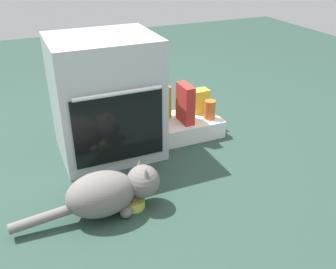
{
  "coord_description": "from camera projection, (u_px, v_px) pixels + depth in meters",
  "views": [
    {
      "loc": [
        -0.52,
        -1.85,
        1.33
      ],
      "look_at": [
        0.29,
        0.01,
        0.25
      ],
      "focal_mm": 40.17,
      "sensor_mm": 36.0,
      "label": 1
    }
  ],
  "objects": [
    {
      "name": "cat",
      "position": [
        109.0,
        192.0,
        1.97
      ],
      "size": [
        0.79,
        0.24,
        0.26
      ],
      "rotation": [
        0.0,
        0.0,
        -0.01
      ],
      "color": "slate",
      "rests_on": "ground"
    },
    {
      "name": "food_bowl",
      "position": [
        133.0,
        202.0,
        2.06
      ],
      "size": [
        0.13,
        0.13,
        0.08
      ],
      "color": "#D1D14C",
      "rests_on": "ground"
    },
    {
      "name": "snack_bag",
      "position": [
        200.0,
        101.0,
        2.85
      ],
      "size": [
        0.12,
        0.09,
        0.18
      ],
      "primitive_type": "cube",
      "color": "yellow",
      "rests_on": "pantry_cabinet"
    },
    {
      "name": "juice_carton",
      "position": [
        164.0,
        102.0,
        2.74
      ],
      "size": [
        0.09,
        0.06,
        0.24
      ],
      "primitive_type": "cube",
      "color": "orange",
      "rests_on": "pantry_cabinet"
    },
    {
      "name": "oven",
      "position": [
        106.0,
        98.0,
        2.43
      ],
      "size": [
        0.65,
        0.58,
        0.8
      ],
      "color": "#B7BABF",
      "rests_on": "ground"
    },
    {
      "name": "ground",
      "position": [
        126.0,
        180.0,
        2.31
      ],
      "size": [
        8.0,
        8.0,
        0.0
      ],
      "primitive_type": "plane",
      "color": "#284238"
    },
    {
      "name": "cereal_box",
      "position": [
        185.0,
        104.0,
        2.67
      ],
      "size": [
        0.07,
        0.18,
        0.28
      ],
      "primitive_type": "cube",
      "color": "#B72D28",
      "rests_on": "pantry_cabinet"
    },
    {
      "name": "pantry_cabinet",
      "position": [
        187.0,
        126.0,
        2.82
      ],
      "size": [
        0.46,
        0.34,
        0.13
      ],
      "primitive_type": "cube",
      "color": "white",
      "rests_on": "ground"
    },
    {
      "name": "sauce_jar",
      "position": [
        210.0,
        110.0,
        2.75
      ],
      "size": [
        0.08,
        0.08,
        0.14
      ],
      "primitive_type": "cylinder",
      "color": "#D16023",
      "rests_on": "pantry_cabinet"
    }
  ]
}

